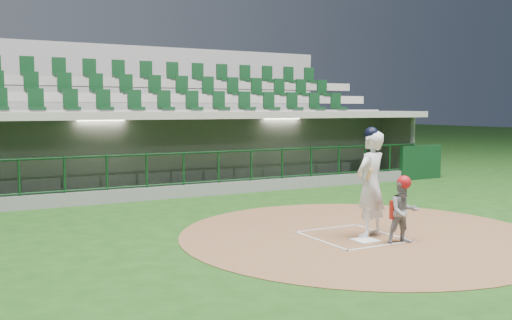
{
  "coord_description": "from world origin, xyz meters",
  "views": [
    {
      "loc": [
        -6.79,
        -9.0,
        2.48
      ],
      "look_at": [
        -0.57,
        2.6,
        1.3
      ],
      "focal_mm": 40.0,
      "sensor_mm": 36.0,
      "label": 1
    }
  ],
  "objects": [
    {
      "name": "dugout_structure",
      "position": [
        0.12,
        7.82,
        0.96
      ],
      "size": [
        16.4,
        3.7,
        3.0
      ],
      "color": "slate",
      "rests_on": "ground"
    },
    {
      "name": "ground",
      "position": [
        0.0,
        0.0,
        0.0
      ],
      "size": [
        120.0,
        120.0,
        0.0
      ],
      "primitive_type": "plane",
      "color": "#183F12",
      "rests_on": "ground"
    },
    {
      "name": "seating_deck",
      "position": [
        0.0,
        10.91,
        1.42
      ],
      "size": [
        17.0,
        6.72,
        5.15
      ],
      "color": "slate",
      "rests_on": "ground"
    },
    {
      "name": "home_plate",
      "position": [
        0.0,
        -0.7,
        0.02
      ],
      "size": [
        0.43,
        0.43,
        0.02
      ],
      "primitive_type": "cube",
      "color": "white",
      "rests_on": "dirt_circle"
    },
    {
      "name": "batter_box_chalk",
      "position": [
        0.0,
        -0.3,
        0.02
      ],
      "size": [
        1.55,
        1.8,
        0.01
      ],
      "color": "silver",
      "rests_on": "ground"
    },
    {
      "name": "catcher",
      "position": [
        0.49,
        -1.16,
        0.63
      ],
      "size": [
        0.67,
        0.58,
        1.26
      ],
      "color": "gray",
      "rests_on": "dirt_circle"
    },
    {
      "name": "batter",
      "position": [
        0.31,
        -0.44,
        1.06
      ],
      "size": [
        0.97,
        0.99,
        2.13
      ],
      "color": "white",
      "rests_on": "dirt_circle"
    },
    {
      "name": "dirt_circle",
      "position": [
        0.3,
        -0.2,
        0.01
      ],
      "size": [
        7.2,
        7.2,
        0.01
      ],
      "primitive_type": "cylinder",
      "color": "brown",
      "rests_on": "ground"
    }
  ]
}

